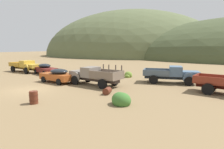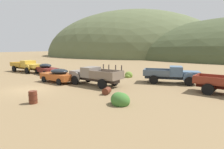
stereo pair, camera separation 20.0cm
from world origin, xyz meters
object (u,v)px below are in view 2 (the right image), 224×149
Objects in this scene: truck_chalk_blue at (175,74)px; oil_drum_foreground at (107,91)px; car_oxblood at (47,69)px; oil_drum_spare at (33,97)px; truck_primer_gray at (92,75)px; car_oxide_orange at (57,75)px; truck_faded_yellow at (28,66)px.

truck_chalk_blue is 8.88m from oil_drum_foreground.
oil_drum_foreground is at bearing -5.13° from car_oxblood.
oil_drum_spare is 5.77m from oil_drum_foreground.
oil_drum_spare reaches higher than oil_drum_foreground.
truck_primer_gray is at bearing -159.23° from truck_chalk_blue.
car_oxblood is 7.15m from car_oxide_orange.
oil_drum_spare is (14.97, -11.44, -0.55)m from truck_faded_yellow.
car_oxide_orange is at bearing 15.78° from truck_primer_gray.
truck_chalk_blue reaches higher than car_oxide_orange.
oil_drum_spare is (4.42, -6.99, -0.37)m from car_oxide_orange.
oil_drum_foreground is (3.30, 4.74, -0.16)m from oil_drum_spare.
car_oxide_orange is 0.76× the size of truck_primer_gray.
car_oxblood is 0.84× the size of truck_primer_gray.
car_oxide_orange is 8.28m from oil_drum_spare.
oil_drum_foreground is (3.45, -2.86, -0.71)m from truck_primer_gray.
truck_chalk_blue is at bearing 10.65° from truck_faded_yellow.
oil_drum_spare is at bearing 130.42° from car_oxide_orange.
truck_primer_gray reaches higher than oil_drum_foreground.
truck_faded_yellow is at bearing -6.85° from truck_primer_gray.
truck_primer_gray reaches higher than truck_chalk_blue.
car_oxblood reaches higher than oil_drum_spare.
truck_faded_yellow is 7.34× the size of oil_drum_foreground.
oil_drum_spare is at bearing -27.23° from car_oxblood.
oil_drum_foreground is (18.27, -6.70, -0.71)m from truck_faded_yellow.
car_oxblood is 18.00m from truck_chalk_blue.
truck_faded_yellow is 1.08× the size of truck_chalk_blue.
truck_primer_gray is (14.82, -3.84, 0.00)m from truck_faded_yellow.
oil_drum_spare is (10.36, -10.98, -0.37)m from car_oxblood.
truck_faded_yellow and truck_chalk_blue have the same top height.
car_oxblood is 0.85× the size of truck_chalk_blue.
oil_drum_spare is at bearing -29.41° from truck_faded_yellow.
truck_faded_yellow is at bearing -14.76° from car_oxide_orange.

